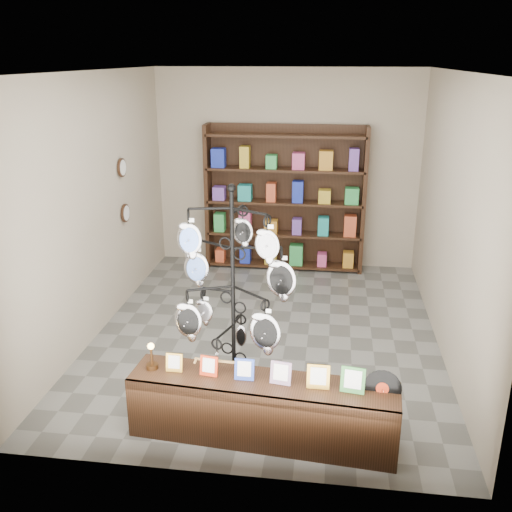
{
  "coord_description": "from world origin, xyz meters",
  "views": [
    {
      "loc": [
        0.71,
        -6.14,
        3.15
      ],
      "look_at": [
        0.01,
        -1.0,
        1.32
      ],
      "focal_mm": 40.0,
      "sensor_mm": 36.0,
      "label": 1
    }
  ],
  "objects": [
    {
      "name": "back_shelving",
      "position": [
        0.0,
        2.3,
        1.03
      ],
      "size": [
        2.42,
        0.36,
        2.2
      ],
      "color": "black",
      "rests_on": "ground"
    },
    {
      "name": "display_tree",
      "position": [
        -0.11,
        -1.62,
        1.25
      ],
      "size": [
        1.11,
        1.02,
        2.16
      ],
      "rotation": [
        0.0,
        0.0,
        -0.15
      ],
      "color": "black",
      "rests_on": "ground"
    },
    {
      "name": "wall_clocks",
      "position": [
        -1.97,
        0.8,
        1.5
      ],
      "size": [
        0.03,
        0.24,
        0.84
      ],
      "color": "black",
      "rests_on": "ground"
    },
    {
      "name": "room_envelope",
      "position": [
        0.0,
        0.0,
        1.85
      ],
      "size": [
        5.0,
        5.0,
        5.0
      ],
      "color": "#B1A58F",
      "rests_on": "ground"
    },
    {
      "name": "ground",
      "position": [
        0.0,
        0.0,
        0.0
      ],
      "size": [
        5.0,
        5.0,
        0.0
      ],
      "primitive_type": "plane",
      "color": "slate",
      "rests_on": "ground"
    },
    {
      "name": "front_shelf",
      "position": [
        0.2,
        -1.99,
        0.28
      ],
      "size": [
        2.31,
        0.65,
        0.81
      ],
      "rotation": [
        0.0,
        0.0,
        -0.08
      ],
      "color": "black",
      "rests_on": "ground"
    }
  ]
}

